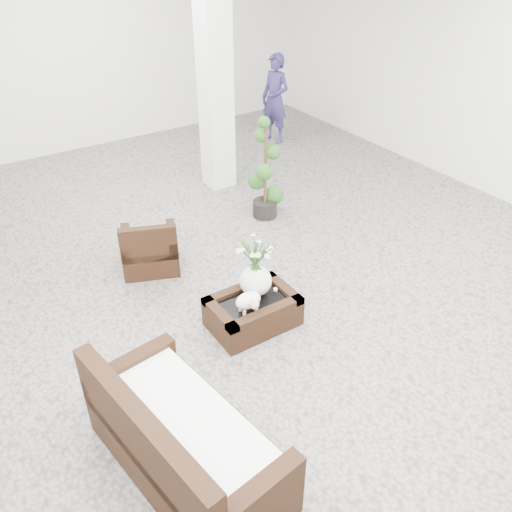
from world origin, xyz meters
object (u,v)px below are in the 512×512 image
armchair (149,242)px  loveseat (186,429)px  topiary (265,169)px  coffee_table (253,313)px

armchair → loveseat: size_ratio=0.41×
armchair → topiary: (1.89, 0.30, 0.38)m
coffee_table → topiary: 2.46m
armchair → topiary: 1.95m
armchair → topiary: size_ratio=0.48×
coffee_table → armchair: (-0.44, 1.61, 0.19)m
coffee_table → armchair: bearing=105.4°
coffee_table → topiary: bearing=52.8°
loveseat → coffee_table: bearing=-57.4°
loveseat → armchair: bearing=-26.5°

